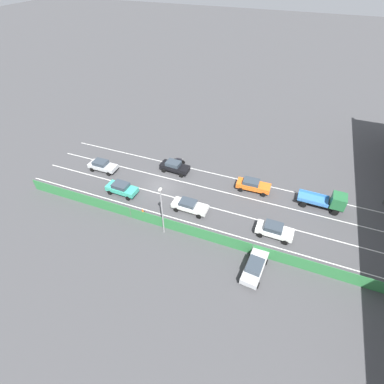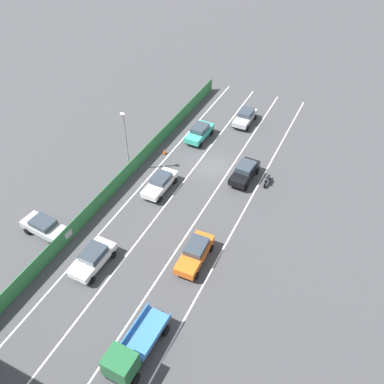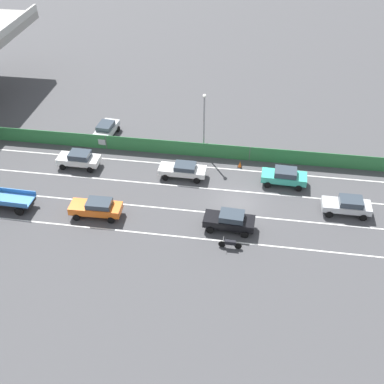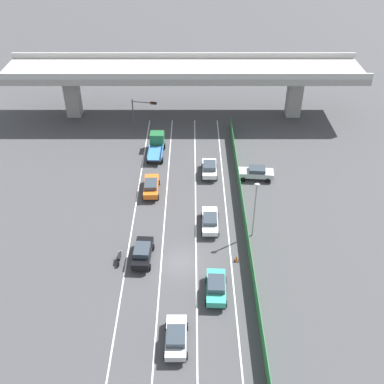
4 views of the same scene
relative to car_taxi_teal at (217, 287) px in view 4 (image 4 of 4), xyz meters
name	(u,v)px [view 4 (image 4 of 4)]	position (x,y,z in m)	size (l,w,h in m)	color
ground_plane	(180,262)	(-3.58, 4.22, -0.93)	(300.00, 300.00, 0.00)	#424244
lane_line_left_edge	(134,219)	(-8.91, 11.19, -0.93)	(0.14, 49.94, 0.01)	silver
lane_line_mid_left	(165,219)	(-5.36, 11.19, -0.93)	(0.14, 49.94, 0.01)	silver
lane_line_mid_right	(197,219)	(-1.81, 11.19, -0.93)	(0.14, 49.94, 0.01)	silver
lane_line_right_edge	(228,219)	(1.74, 11.19, -0.93)	(0.14, 49.94, 0.01)	silver
elevated_overpass	(184,74)	(-3.58, 38.16, 5.95)	(54.62, 9.31, 8.64)	gray
green_fence	(245,214)	(3.62, 11.19, -0.11)	(0.10, 46.04, 1.64)	#2D753D
car_taxi_teal	(217,287)	(0.00, 0.00, 0.00)	(2.13, 4.38, 1.68)	teal
car_taxi_orange	(152,186)	(-7.24, 16.52, -0.01)	(2.05, 4.64, 1.65)	orange
car_hatchback_white	(211,221)	(-0.25, 9.87, -0.08)	(2.00, 4.64, 1.49)	silver
car_sedan_white	(210,168)	(0.02, 20.62, -0.01)	(2.09, 4.28, 1.65)	white
car_sedan_black	(143,252)	(-7.25, 4.66, 0.01)	(2.15, 4.45, 1.71)	black
car_sedan_silver	(177,337)	(-3.56, -5.59, -0.03)	(1.97, 4.31, 1.61)	#B7BABC
flatbed_truck_blue	(158,144)	(-7.16, 26.40, 0.33)	(2.32, 5.69, 2.45)	black
motorcycle	(120,258)	(-9.60, 4.40, -0.47)	(0.60, 1.95, 0.93)	black
parked_wagon_silver	(257,173)	(5.90, 19.59, -0.02)	(4.69, 2.29, 1.63)	#B2B5B7
traffic_light	(143,109)	(-9.68, 33.04, 2.54)	(3.76, 1.00, 4.80)	#47474C
street_lamp	(256,205)	(4.30, 8.42, 3.24)	(0.60, 0.36, 6.83)	gray
traffic_cone	(237,259)	(2.27, 4.41, -0.61)	(0.47, 0.47, 0.68)	orange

